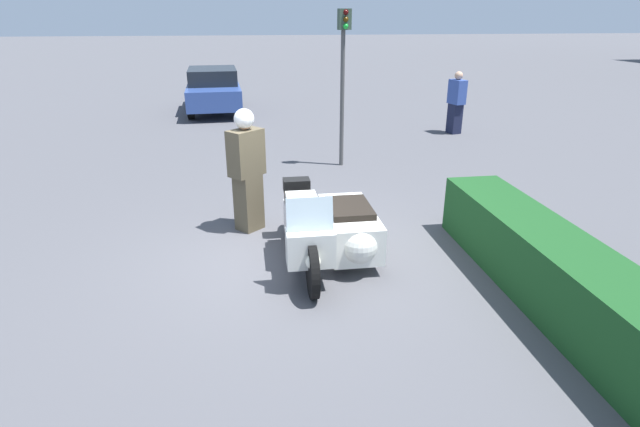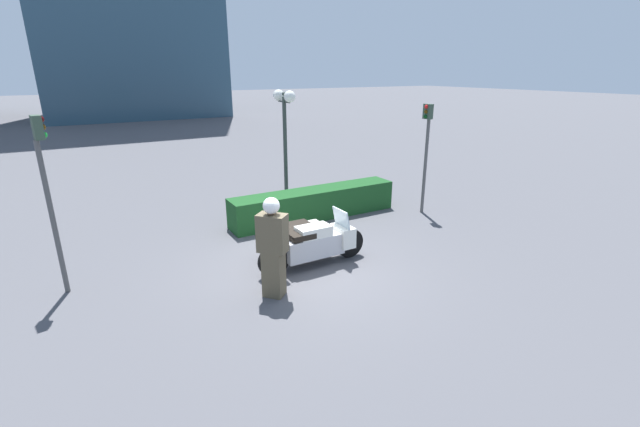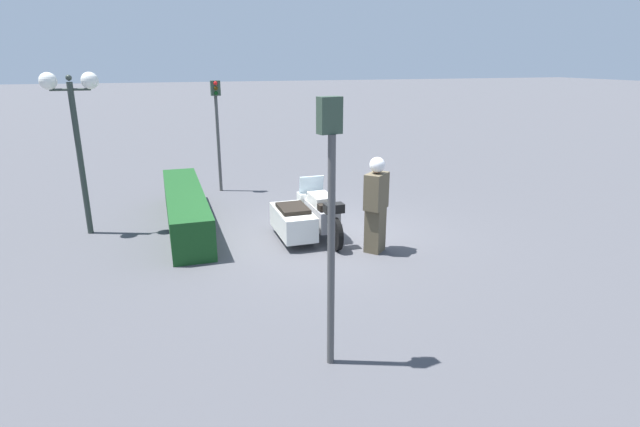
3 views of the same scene
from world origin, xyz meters
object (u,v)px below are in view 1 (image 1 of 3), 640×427
pedestrian_bystander (456,103)px  hedge_bush_curbside (559,276)px  traffic_light_far (343,66)px  parked_car_background (214,89)px  police_motorcycle (330,229)px  officer_rider (247,168)px

pedestrian_bystander → hedge_bush_curbside: bearing=-119.4°
traffic_light_far → pedestrian_bystander: (-2.74, 3.74, -1.30)m
hedge_bush_curbside → parked_car_background: size_ratio=1.10×
police_motorcycle → parked_car_background: size_ratio=0.57×
hedge_bush_curbside → traffic_light_far: 6.47m
officer_rider → pedestrian_bystander: officer_rider is taller
traffic_light_far → hedge_bush_curbside: bearing=2.3°
police_motorcycle → traffic_light_far: size_ratio=0.77×
pedestrian_bystander → parked_car_background: bearing=132.4°
hedge_bush_curbside → traffic_light_far: traffic_light_far is taller
traffic_light_far → parked_car_background: traffic_light_far is taller
police_motorcycle → parked_car_background: bearing=-170.1°
hedge_bush_curbside → pedestrian_bystander: bearing=164.8°
parked_car_background → pedestrian_bystander: bearing=-126.5°
police_motorcycle → traffic_light_far: (-4.54, 1.02, 1.68)m
officer_rider → pedestrian_bystander: (-6.02, 5.83, -0.14)m
officer_rider → pedestrian_bystander: size_ratio=1.11×
officer_rider → pedestrian_bystander: 8.38m
police_motorcycle → hedge_bush_curbside: police_motorcycle is taller
traffic_light_far → parked_car_background: bearing=-166.8°
police_motorcycle → traffic_light_far: traffic_light_far is taller
hedge_bush_curbside → traffic_light_far: bearing=-167.6°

